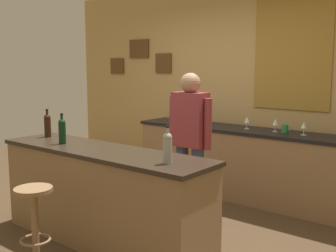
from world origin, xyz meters
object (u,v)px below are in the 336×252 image
Objects in this scene: wine_bottle_a at (48,125)px; wine_bottle_c at (168,147)px; wine_bottle_b at (62,130)px; wine_glass_e at (304,126)px; wine_glass_c at (247,120)px; wine_glass_d at (275,123)px; wine_glass_a at (181,113)px; wine_glass_b at (207,117)px; bar_stool at (34,213)px; coffee_mug at (285,128)px; bartender at (190,139)px.

wine_bottle_c is at bearing -4.48° from wine_bottle_a.
wine_glass_e is (1.64, 2.11, -0.05)m from wine_bottle_b.
wine_bottle_b reaches higher than wine_glass_c.
wine_glass_c is 0.37m from wine_glass_d.
wine_bottle_a is 2.05m from wine_glass_a.
wine_bottle_c reaches higher than wine_glass_b.
bar_stool is 2.94m from wine_glass_d.
wine_bottle_b is (0.44, -0.15, 0.00)m from wine_bottle_a.
wine_glass_b is 1.24× the size of coffee_mug.
wine_bottle_a is at bearing -149.07° from bartender.
wine_bottle_b is at bearing -18.08° from wine_bottle_a.
bartender is at bearing -123.00° from wine_glass_e.
bartender is at bearing -49.74° from wine_glass_a.
wine_bottle_a is 2.64m from wine_glass_d.
wine_glass_e is at bearing 52.09° from wine_bottle_b.
wine_bottle_a is 2.45× the size of coffee_mug.
bartender reaches higher than wine_bottle_b.
bartender is 1.05m from wine_bottle_c.
wine_bottle_c is 2.13m from wine_glass_e.
wine_bottle_a reaches higher than wine_glass_e.
bartender reaches higher than wine_glass_d.
wine_glass_c is 1.24× the size of coffee_mug.
wine_glass_b and wine_glass_d have the same top height.
wine_bottle_c is at bearing -64.56° from wine_glass_b.
bar_stool is 1.26m from wine_bottle_a.
wine_bottle_b is at bearing -122.97° from coffee_mug.
wine_bottle_a is 1.00× the size of wine_bottle_b.
wine_bottle_c is 1.97× the size of wine_glass_e.
wine_glass_b is (0.51, -0.09, 0.00)m from wine_glass_a.
wine_glass_e reaches higher than bar_stool.
wine_bottle_c is 1.97× the size of wine_glass_a.
wine_glass_d reaches higher than bar_stool.
wine_glass_d is (0.40, 1.20, 0.07)m from bartender.
wine_glass_b is (0.79, 1.94, -0.05)m from wine_bottle_a.
wine_bottle_b is at bearing -133.21° from bartender.
bartender is 10.45× the size of wine_glass_c.
bartender is at bearing -64.86° from wine_glass_b.
wine_bottle_a is 1.97× the size of wine_glass_c.
coffee_mug is at bearing 4.21° from wine_glass_c.
wine_glass_a is (-0.16, 2.17, -0.05)m from wine_bottle_b.
bar_stool is at bearing -57.94° from wine_bottle_b.
wine_glass_e is at bearing 57.00° from bartender.
wine_glass_c is 1.00× the size of wine_glass_e.
bar_stool is 2.22× the size of wine_bottle_b.
wine_glass_d is at bearing 58.99° from wine_bottle_b.
wine_bottle_b is (-0.88, -0.94, 0.12)m from bartender.
wine_bottle_c is at bearing -91.67° from coffee_mug.
wine_glass_b is 1.06m from coffee_mug.
bartender is 1.26m from wine_glass_b.
bartender is at bearing -112.96° from coffee_mug.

